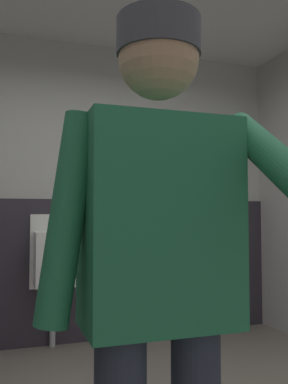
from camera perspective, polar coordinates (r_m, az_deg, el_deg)
wall_back at (r=3.91m, az=-8.02°, el=0.22°), size 4.32×0.12×2.75m
wainscot_band_back at (r=3.86m, az=-7.89°, el=-10.61°), size 3.72×0.03×1.29m
urinal_solo at (r=3.66m, az=-12.26°, el=-8.88°), size 0.40×0.34×1.24m
person at (r=1.15m, az=2.25°, el=-10.21°), size 0.64×0.60×1.71m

